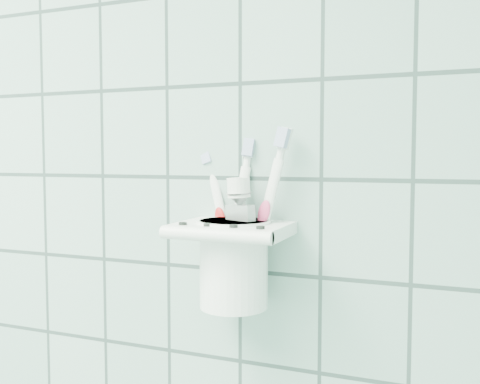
% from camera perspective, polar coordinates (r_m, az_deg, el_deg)
% --- Properties ---
extents(holder_bracket, '(0.14, 0.11, 0.04)m').
position_cam_1_polar(holder_bracket, '(0.66, -0.78, -4.14)').
color(holder_bracket, white).
rests_on(holder_bracket, wall_back).
extents(cup, '(0.09, 0.09, 0.11)m').
position_cam_1_polar(cup, '(0.67, -0.67, -7.32)').
color(cup, white).
rests_on(cup, holder_bracket).
extents(toothbrush_pink, '(0.07, 0.05, 0.20)m').
position_cam_1_polar(toothbrush_pink, '(0.67, -0.09, -2.63)').
color(toothbrush_pink, white).
rests_on(toothbrush_pink, cup).
extents(toothbrush_blue, '(0.03, 0.05, 0.21)m').
position_cam_1_polar(toothbrush_blue, '(0.67, -1.81, -2.61)').
color(toothbrush_blue, white).
rests_on(toothbrush_blue, cup).
extents(toothbrush_orange, '(0.06, 0.03, 0.22)m').
position_cam_1_polar(toothbrush_orange, '(0.66, 0.50, -2.12)').
color(toothbrush_orange, white).
rests_on(toothbrush_orange, cup).
extents(toothpaste_tube, '(0.05, 0.04, 0.16)m').
position_cam_1_polar(toothpaste_tube, '(0.66, 0.55, -4.07)').
color(toothpaste_tube, silver).
rests_on(toothpaste_tube, cup).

